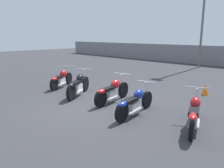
% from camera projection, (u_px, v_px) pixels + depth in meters
% --- Properties ---
extents(ground_plane, '(60.00, 60.00, 0.00)m').
position_uv_depth(ground_plane, '(101.00, 104.00, 7.73)').
color(ground_plane, '#38383D').
extents(motorcycle_slot_0, '(1.19, 1.80, 0.95)m').
position_uv_depth(motorcycle_slot_0, '(61.00, 79.00, 10.20)').
color(motorcycle_slot_0, black).
rests_on(motorcycle_slot_0, ground_plane).
extents(motorcycle_slot_1, '(1.24, 1.87, 1.01)m').
position_uv_depth(motorcycle_slot_1, '(78.00, 85.00, 8.76)').
color(motorcycle_slot_1, black).
rests_on(motorcycle_slot_1, ground_plane).
extents(motorcycle_slot_2, '(0.76, 2.06, 0.97)m').
position_uv_depth(motorcycle_slot_2, '(112.00, 91.00, 7.89)').
color(motorcycle_slot_2, black).
rests_on(motorcycle_slot_2, ground_plane).
extents(motorcycle_slot_3, '(0.69, 2.08, 0.94)m').
position_uv_depth(motorcycle_slot_3, '(135.00, 103.00, 6.61)').
color(motorcycle_slot_3, black).
rests_on(motorcycle_slot_3, ground_plane).
extents(motorcycle_slot_4, '(0.98, 1.97, 0.97)m').
position_uv_depth(motorcycle_slot_4, '(194.00, 114.00, 5.64)').
color(motorcycle_slot_4, black).
rests_on(motorcycle_slot_4, ground_plane).
extents(traffic_cone_near, '(0.29, 0.29, 0.45)m').
position_uv_depth(traffic_cone_near, '(205.00, 89.00, 8.92)').
color(traffic_cone_near, orange).
rests_on(traffic_cone_near, ground_plane).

